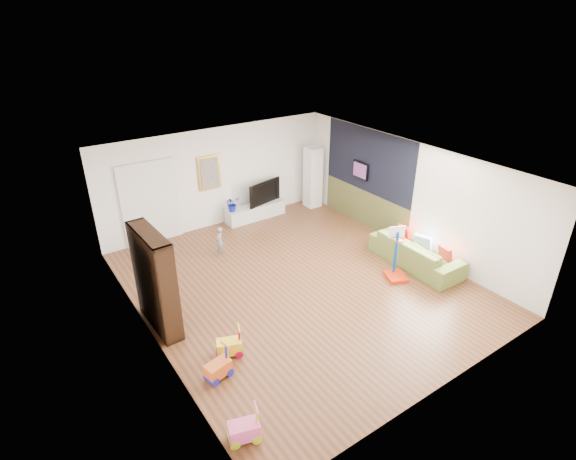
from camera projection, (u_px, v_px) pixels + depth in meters
floor at (298, 283)px, 9.91m from camera, size 6.50×7.50×0.00m
ceiling at (300, 166)px, 8.70m from camera, size 6.50×7.50×0.00m
wall_back at (218, 178)px, 12.07m from camera, size 6.50×0.00×2.70m
wall_front at (449, 323)px, 6.54m from camera, size 6.50×0.00×2.70m
wall_left at (145, 276)px, 7.66m from camera, size 0.00×7.50×2.70m
wall_right at (407, 195)px, 10.95m from camera, size 0.00×7.50×2.70m
navy_accent at (368, 161)px, 11.75m from camera, size 0.01×3.20×1.70m
olive_wainscot at (364, 208)px, 12.36m from camera, size 0.01×3.20×1.00m
doorway at (151, 204)px, 11.22m from camera, size 1.45×0.06×2.10m
painting_back at (209, 173)px, 11.83m from camera, size 0.62×0.06×0.92m
artwork_right at (360, 170)px, 12.00m from camera, size 0.04×0.56×0.46m
media_console at (255, 212)px, 12.86m from camera, size 1.79×0.48×0.42m
tall_cabinet at (313, 177)px, 13.37m from camera, size 0.44×0.44×1.83m
bookshelf at (155, 281)px, 8.19m from camera, size 0.40×1.36×1.98m
sofa at (416, 252)px, 10.48m from camera, size 0.93×2.28×0.66m
basketball_hoop at (398, 255)px, 9.81m from camera, size 0.59×0.63×1.22m
ride_on_yellow at (229, 342)px, 7.75m from camera, size 0.50×0.41×0.58m
ride_on_orange at (218, 364)px, 7.28m from camera, size 0.47×0.35×0.57m
ride_on_pink at (244, 425)px, 6.21m from camera, size 0.50×0.39×0.58m
child at (219, 241)px, 10.89m from camera, size 0.32×0.31×0.74m
tv at (262, 191)px, 12.79m from camera, size 1.15×0.42×0.66m
vase_plant at (232, 204)px, 12.30m from camera, size 0.39×0.34×0.42m
pillow_left at (445, 253)px, 10.05m from camera, size 0.15×0.36×0.34m
pillow_center at (423, 243)px, 10.49m from camera, size 0.22×0.42×0.40m
pillow_right at (404, 232)px, 11.00m from camera, size 0.09×0.34×0.34m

